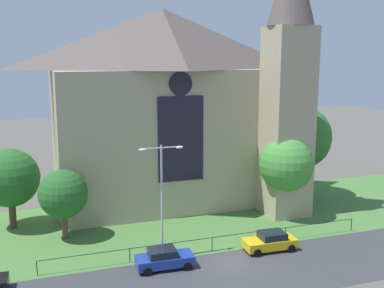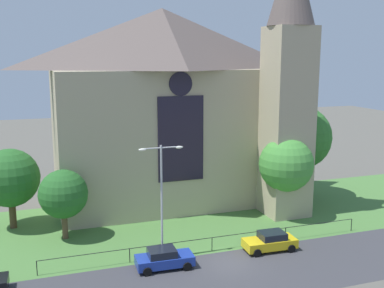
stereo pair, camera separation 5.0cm
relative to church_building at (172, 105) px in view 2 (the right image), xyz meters
name	(u,v)px [view 2 (the right image)]	position (x,y,z in m)	size (l,w,h in m)	color
ground	(186,220)	(-0.44, -6.04, -10.27)	(160.00, 160.00, 0.00)	#56544C
road_asphalt	(239,274)	(-0.44, -18.04, -10.27)	(120.00, 8.00, 0.01)	#38383D
grass_verge	(193,227)	(-0.44, -8.04, -10.27)	(120.00, 20.00, 0.01)	#477538
church_building	(172,105)	(0.00, 0.00, 0.00)	(23.20, 16.20, 26.00)	tan
iron_railing	(212,239)	(-0.77, -13.54, -9.31)	(26.65, 0.07, 1.13)	black
tree_right_near	(286,165)	(8.56, -8.67, -5.01)	(5.15, 5.15, 7.86)	brown
tree_left_far	(10,178)	(-15.93, -2.96, -5.64)	(5.21, 5.21, 7.26)	#4C3823
tree_right_far	(300,138)	(13.40, -3.07, -3.65)	(6.86, 6.86, 10.09)	brown
tree_left_near	(63,194)	(-11.66, -7.07, -6.37)	(4.12, 4.12, 5.99)	brown
streetlamp_near	(162,188)	(-4.91, -13.64, -4.68)	(3.37, 0.26, 8.88)	#B2B2B7
parked_car_blue	(164,258)	(-5.23, -15.29, -9.53)	(4.27, 2.16, 1.51)	#1E3899
parked_car_yellow	(270,241)	(3.66, -14.95, -9.53)	(4.27, 2.17, 1.51)	gold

